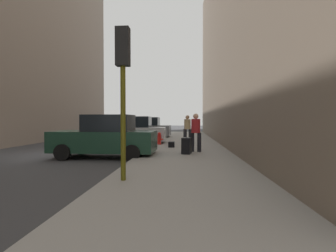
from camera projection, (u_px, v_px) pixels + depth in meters
name	position (u px, v px, depth m)	size (l,w,h in m)	color
ground_plane	(54.00, 155.00, 11.85)	(120.00, 120.00, 0.00)	#38383A
sidewalk	(186.00, 154.00, 11.45)	(4.00, 40.00, 0.15)	gray
parked_dark_green_sedan	(106.00, 137.00, 10.91)	(4.23, 2.12, 1.79)	#193828
parked_silver_sedan	(133.00, 131.00, 16.56)	(4.21, 2.08, 1.79)	#B7BABF
parked_gray_coupe	(146.00, 129.00, 21.92)	(4.24, 2.14, 1.79)	slate
fire_hydrant	(159.00, 138.00, 15.21)	(0.42, 0.22, 0.70)	red
traffic_light	(123.00, 70.00, 6.16)	(0.32, 0.32, 3.60)	#514C0F
pedestrian_in_red_jacket	(196.00, 130.00, 11.70)	(0.53, 0.49, 1.71)	black
pedestrian_in_tan_coat	(187.00, 127.00, 16.28)	(0.51, 0.42, 1.71)	black
rolling_suitcase	(187.00, 146.00, 11.03)	(0.46, 0.62, 1.04)	black
duffel_bag	(171.00, 144.00, 13.70)	(0.32, 0.44, 0.28)	black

